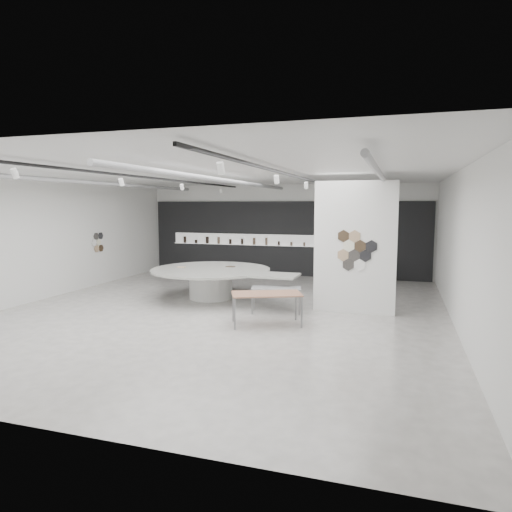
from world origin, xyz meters
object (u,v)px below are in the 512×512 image
(display_island, at_px, (213,279))
(kitchen_counter, at_px, (367,269))
(sample_table_stone, at_px, (276,290))
(sample_table_wood, at_px, (267,295))
(partition_column, at_px, (355,247))

(display_island, height_order, kitchen_counter, kitchen_counter)
(display_island, xyz_separation_m, sample_table_stone, (2.39, -1.19, 0.01))
(display_island, xyz_separation_m, sample_table_wood, (2.51, -2.53, 0.11))
(sample_table_stone, distance_m, kitchen_counter, 6.53)
(partition_column, xyz_separation_m, display_island, (-4.43, 0.51, -1.18))
(kitchen_counter, bearing_deg, sample_table_stone, -111.85)
(sample_table_wood, distance_m, kitchen_counter, 7.79)
(partition_column, xyz_separation_m, kitchen_counter, (-0.03, 5.54, -1.33))
(sample_table_wood, bearing_deg, partition_column, 46.40)
(sample_table_wood, bearing_deg, kitchen_counter, 75.90)
(sample_table_stone, xyz_separation_m, kitchen_counter, (2.01, 6.21, -0.17))
(partition_column, relative_size, sample_table_stone, 2.46)
(display_island, distance_m, sample_table_wood, 3.57)
(display_island, bearing_deg, kitchen_counter, 49.61)
(sample_table_stone, bearing_deg, sample_table_wood, -85.07)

